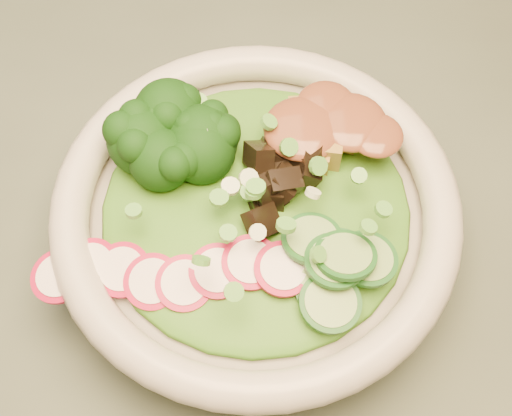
{
  "coord_description": "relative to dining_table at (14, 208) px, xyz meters",
  "views": [
    {
      "loc": [
        0.24,
        -0.32,
        1.23
      ],
      "look_at": [
        0.23,
        -0.09,
        0.81
      ],
      "focal_mm": 50.0,
      "sensor_mm": 36.0,
      "label": 1
    }
  ],
  "objects": [
    {
      "name": "lettuce_bed",
      "position": [
        0.23,
        -0.09,
        0.18
      ],
      "size": [
        0.21,
        0.21,
        0.02
      ],
      "primitive_type": "ellipsoid",
      "color": "#306515",
      "rests_on": "salad_bowl"
    },
    {
      "name": "floor",
      "position": [
        0.0,
        0.0,
        -0.64
      ],
      "size": [
        4.0,
        4.0,
        0.0
      ],
      "primitive_type": "plane",
      "color": "#522C1C",
      "rests_on": "ground"
    },
    {
      "name": "mushroom_heap",
      "position": [
        0.24,
        -0.08,
        0.19
      ],
      "size": [
        0.09,
        0.09,
        0.04
      ],
      "primitive_type": null,
      "rotation": [
        0.0,
        0.0,
        -0.38
      ],
      "color": "black",
      "rests_on": "salad_bowl"
    },
    {
      "name": "peanut_sauce",
      "position": [
        0.28,
        -0.04,
        0.2
      ],
      "size": [
        0.07,
        0.06,
        0.02
      ],
      "primitive_type": "ellipsoid",
      "color": "brown",
      "rests_on": "tofu_cubes"
    },
    {
      "name": "scallion_garnish",
      "position": [
        0.23,
        -0.09,
        0.2
      ],
      "size": [
        0.2,
        0.2,
        0.02
      ],
      "primitive_type": null,
      "color": "#56A63A",
      "rests_on": "salad_bowl"
    },
    {
      "name": "radish_slices",
      "position": [
        0.19,
        -0.14,
        0.18
      ],
      "size": [
        0.12,
        0.08,
        0.02
      ],
      "primitive_type": null,
      "rotation": [
        0.0,
        0.0,
        -0.38
      ],
      "color": "#A70C32",
      "rests_on": "salad_bowl"
    },
    {
      "name": "cucumber_slices",
      "position": [
        0.28,
        -0.14,
        0.19
      ],
      "size": [
        0.09,
        0.09,
        0.04
      ],
      "primitive_type": null,
      "rotation": [
        0.0,
        0.0,
        -0.38
      ],
      "color": "#77A35B",
      "rests_on": "salad_bowl"
    },
    {
      "name": "dining_table",
      "position": [
        0.0,
        0.0,
        0.0
      ],
      "size": [
        1.2,
        0.8,
        0.75
      ],
      "color": "black",
      "rests_on": "ground"
    },
    {
      "name": "tofu_cubes",
      "position": [
        0.28,
        -0.04,
        0.19
      ],
      "size": [
        0.11,
        0.09,
        0.04
      ],
      "primitive_type": null,
      "rotation": [
        0.0,
        0.0,
        -0.38
      ],
      "color": "olive",
      "rests_on": "salad_bowl"
    },
    {
      "name": "salad_bowl",
      "position": [
        0.23,
        -0.09,
        0.15
      ],
      "size": [
        0.28,
        0.28,
        0.07
      ],
      "rotation": [
        0.0,
        0.0,
        -0.38
      ],
      "color": "beige",
      "rests_on": "dining_table"
    },
    {
      "name": "broccoli_florets",
      "position": [
        0.18,
        -0.05,
        0.19
      ],
      "size": [
        0.1,
        0.1,
        0.04
      ],
      "primitive_type": null,
      "rotation": [
        0.0,
        0.0,
        -0.38
      ],
      "color": "black",
      "rests_on": "salad_bowl"
    }
  ]
}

